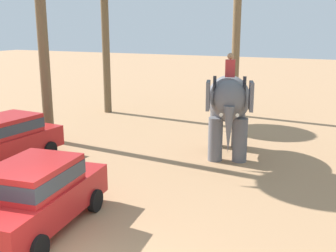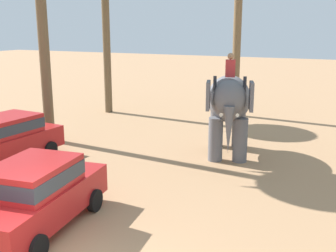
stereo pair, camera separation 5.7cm
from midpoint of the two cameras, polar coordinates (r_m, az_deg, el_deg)
car_sedan_foreground at (r=10.39m, az=-17.69°, el=-8.82°), size 2.28×4.29×1.70m
car_parked_far_side at (r=15.69m, az=-21.39°, el=-1.53°), size 2.07×4.20×1.70m
elephant_with_mahout at (r=15.41m, az=8.52°, el=3.07°), size 2.55×4.02×3.88m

